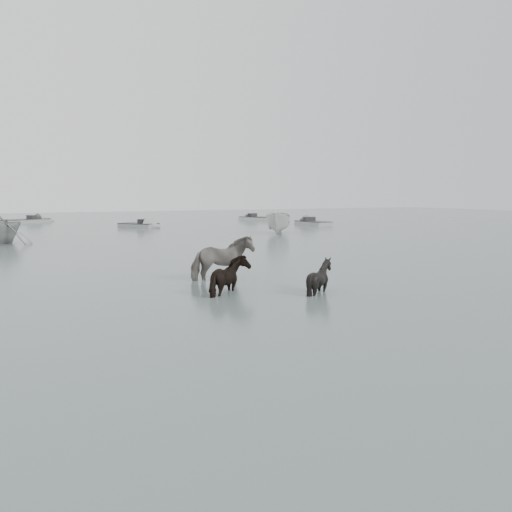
# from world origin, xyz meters

# --- Properties ---
(ground) EXTENTS (140.00, 140.00, 0.00)m
(ground) POSITION_xyz_m (0.00, 0.00, 0.00)
(ground) COLOR #52615D
(ground) RESTS_ON ground
(pony_pinto) EXTENTS (2.11, 1.04, 1.75)m
(pony_pinto) POSITION_xyz_m (0.66, 3.06, 0.87)
(pony_pinto) COLOR black
(pony_pinto) RESTS_ON ground
(pony_dark) EXTENTS (1.69, 1.80, 1.45)m
(pony_dark) POSITION_xyz_m (0.09, 0.88, 0.72)
(pony_dark) COLOR black
(pony_dark) RESTS_ON ground
(pony_black) EXTENTS (1.38, 1.26, 1.38)m
(pony_black) POSITION_xyz_m (2.54, -0.09, 0.69)
(pony_black) COLOR black
(pony_black) RESTS_ON ground
(boat_small) EXTENTS (3.92, 4.70, 1.74)m
(boat_small) POSITION_xyz_m (11.55, 19.84, 0.87)
(boat_small) COLOR beige
(boat_small) RESTS_ON ground
(skiff_port) EXTENTS (2.15, 5.26, 0.75)m
(skiff_port) POSITION_xyz_m (18.72, 26.76, 0.38)
(skiff_port) COLOR #999C9A
(skiff_port) RESTS_ON ground
(skiff_mid) EXTENTS (4.15, 4.49, 0.75)m
(skiff_mid) POSITION_xyz_m (3.54, 30.43, 0.38)
(skiff_mid) COLOR gray
(skiff_mid) RESTS_ON ground
(skiff_star) EXTENTS (4.07, 5.36, 0.75)m
(skiff_star) POSITION_xyz_m (17.72, 36.76, 0.38)
(skiff_star) COLOR beige
(skiff_star) RESTS_ON ground
(skiff_far) EXTENTS (6.58, 4.56, 0.75)m
(skiff_far) POSITION_xyz_m (-5.37, 41.80, 0.38)
(skiff_far) COLOR gray
(skiff_far) RESTS_ON ground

